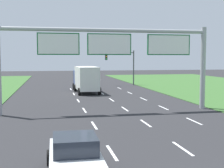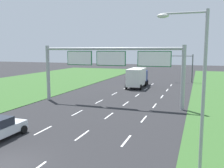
{
  "view_description": "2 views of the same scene",
  "coord_description": "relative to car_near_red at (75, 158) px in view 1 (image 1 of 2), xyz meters",
  "views": [
    {
      "loc": [
        -4.47,
        -7.88,
        4.39
      ],
      "look_at": [
        1.1,
        20.43,
        1.97
      ],
      "focal_mm": 50.0,
      "sensor_mm": 36.0,
      "label": 1
    },
    {
      "loc": [
        9.95,
        -10.55,
        6.48
      ],
      "look_at": [
        0.24,
        17.22,
        2.43
      ],
      "focal_mm": 40.0,
      "sensor_mm": 36.0,
      "label": 2
    }
  ],
  "objects": [
    {
      "name": "traffic_light_mast",
      "position": [
        10.44,
        37.81,
        3.09
      ],
      "size": [
        4.76,
        0.49,
        5.6
      ],
      "color": "#47494F",
      "rests_on": "ground_plane"
    },
    {
      "name": "lane_dashes_inner_left",
      "position": [
        1.91,
        5.78,
        -0.77
      ],
      "size": [
        0.14,
        56.4,
        0.01
      ],
      "color": "white",
      "rests_on": "ground_plane"
    },
    {
      "name": "lane_dashes_slip",
      "position": [
        8.91,
        5.78,
        -0.77
      ],
      "size": [
        0.14,
        56.4,
        0.01
      ],
      "color": "white",
      "rests_on": "ground_plane"
    },
    {
      "name": "lane_dashes_inner_right",
      "position": [
        5.41,
        5.78,
        -0.77
      ],
      "size": [
        0.14,
        56.4,
        0.01
      ],
      "color": "white",
      "rests_on": "ground_plane"
    },
    {
      "name": "box_truck",
      "position": [
        3.53,
        28.46,
        0.99
      ],
      "size": [
        2.88,
        8.05,
        3.29
      ],
      "rotation": [
        0.0,
        0.0,
        0.03
      ],
      "color": "navy",
      "rests_on": "ground_plane"
    },
    {
      "name": "car_near_red",
      "position": [
        0.0,
        0.0,
        0.0
      ],
      "size": [
        2.12,
        4.4,
        1.58
      ],
      "rotation": [
        0.0,
        0.0,
        -0.01
      ],
      "color": "silver",
      "rests_on": "ground_plane"
    },
    {
      "name": "sign_gantry",
      "position": [
        3.91,
        13.73,
        4.2
      ],
      "size": [
        17.24,
        0.44,
        7.0
      ],
      "color": "#9EA0A5",
      "rests_on": "ground_plane"
    }
  ]
}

